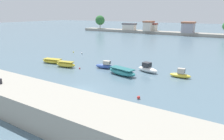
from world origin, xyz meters
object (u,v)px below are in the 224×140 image
(moored_boat_2, at_px, (105,66))
(mooring_buoy_1, at_px, (139,97))
(moored_boat_4, at_px, (148,69))
(mooring_buoy_0, at_px, (80,68))
(mooring_buoy_2, at_px, (73,52))
(mooring_bollard, at_px, (1,81))
(mooring_buoy_3, at_px, (82,53))
(moored_boat_0, at_px, (53,61))
(moored_boat_3, at_px, (122,72))
(moored_boat_5, at_px, (180,75))
(moored_boat_1, at_px, (66,64))

(moored_boat_2, xyz_separation_m, mooring_buoy_1, (11.52, -9.74, -0.35))
(moored_boat_4, distance_m, mooring_buoy_0, 12.65)
(mooring_buoy_2, bearing_deg, moored_boat_4, -16.12)
(mooring_bollard, xyz_separation_m, moored_boat_4, (8.53, 21.60, -2.38))
(mooring_buoy_3, bearing_deg, moored_boat_2, -33.97)
(moored_boat_0, relative_size, mooring_buoy_0, 18.57)
(moored_boat_3, xyz_separation_m, mooring_buoy_3, (-17.79, 10.72, -0.40))
(moored_boat_3, bearing_deg, mooring_bollard, -95.23)
(mooring_buoy_3, bearing_deg, mooring_buoy_2, 176.08)
(moored_boat_0, bearing_deg, mooring_buoy_2, 100.25)
(mooring_buoy_2, bearing_deg, moored_boat_2, -29.08)
(mooring_bollard, distance_m, moored_boat_2, 19.78)
(moored_boat_2, bearing_deg, moored_boat_0, 178.87)
(moored_boat_2, relative_size, moored_boat_5, 1.07)
(moored_boat_4, bearing_deg, moored_boat_5, 12.74)
(moored_boat_2, bearing_deg, moored_boat_4, 1.94)
(moored_boat_1, bearing_deg, mooring_buoy_2, 116.27)
(moored_boat_4, height_order, mooring_buoy_0, moored_boat_4)
(mooring_buoy_3, bearing_deg, moored_boat_4, -17.85)
(moored_boat_3, bearing_deg, mooring_buoy_1, -37.03)
(moored_boat_2, bearing_deg, mooring_buoy_3, 133.81)
(moored_boat_4, relative_size, moored_boat_5, 1.24)
(moored_boat_0, distance_m, mooring_buoy_0, 7.89)
(moored_boat_0, distance_m, moored_boat_1, 4.78)
(moored_boat_4, height_order, mooring_buoy_1, moored_boat_4)
(moored_boat_3, relative_size, mooring_buoy_3, 15.46)
(moored_boat_5, relative_size, mooring_buoy_1, 8.48)
(moored_boat_5, bearing_deg, moored_boat_0, -173.67)
(moored_boat_2, relative_size, mooring_buoy_2, 11.90)
(moored_boat_1, distance_m, mooring_buoy_2, 15.13)
(moored_boat_1, relative_size, moored_boat_4, 1.00)
(moored_boat_2, xyz_separation_m, mooring_buoy_0, (-3.78, -2.88, -0.41))
(moored_boat_1, bearing_deg, mooring_bollard, -79.29)
(moored_boat_0, relative_size, mooring_buoy_3, 13.42)
(moored_boat_0, xyz_separation_m, moored_boat_2, (11.64, 2.28, 0.10))
(moored_boat_1, xyz_separation_m, moored_boat_5, (20.67, 5.01, -0.04))
(moored_boat_5, height_order, mooring_buoy_2, moored_boat_5)
(moored_boat_0, xyz_separation_m, moored_boat_1, (4.69, -0.96, 0.10))
(moored_boat_0, bearing_deg, mooring_buoy_0, -15.30)
(mooring_bollard, height_order, moored_boat_2, mooring_bollard)
(moored_boat_4, height_order, mooring_buoy_3, moored_boat_4)
(moored_boat_3, bearing_deg, moored_boat_1, -161.90)
(moored_boat_5, bearing_deg, moored_boat_1, -169.11)
(mooring_buoy_1, bearing_deg, mooring_buoy_2, 145.88)
(moored_boat_4, distance_m, mooring_buoy_2, 24.85)
(moored_boat_0, relative_size, moored_boat_5, 1.47)
(moored_boat_0, bearing_deg, moored_boat_4, 1.36)
(moored_boat_3, xyz_separation_m, mooring_buoy_2, (-20.89, 10.93, -0.44))
(mooring_bollard, distance_m, mooring_buoy_1, 15.91)
(moored_boat_0, relative_size, mooring_buoy_1, 12.48)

